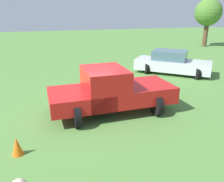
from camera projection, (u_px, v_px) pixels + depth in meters
name	position (u px, v px, depth m)	size (l,w,h in m)	color
ground_plane	(90.00, 113.00, 9.39)	(80.00, 80.00, 0.00)	#54843D
pickup_truck	(109.00, 90.00, 9.12)	(2.55, 4.96, 1.84)	black
sedan_near	(172.00, 63.00, 14.97)	(4.41, 4.70, 1.49)	black
tree_back_left	(208.00, 13.00, 25.19)	(2.88, 2.88, 5.13)	brown
traffic_cone	(17.00, 146.00, 6.58)	(0.32, 0.32, 0.55)	orange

